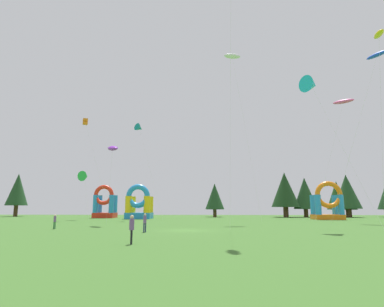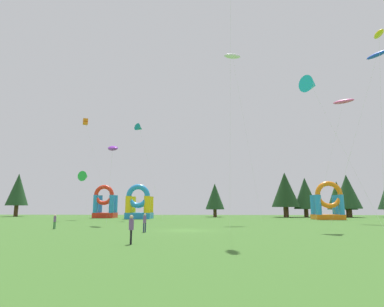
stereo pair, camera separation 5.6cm
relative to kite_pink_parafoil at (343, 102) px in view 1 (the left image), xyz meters
The scene contains 23 objects.
ground_plane 36.27m from the kite_pink_parafoil, 143.54° to the right, with size 120.00×120.00×0.00m, color #3D6B28.
kite_pink_parafoil is the anchor object (origin of this frame).
kite_blue_parafoil 14.44m from the kite_pink_parafoil, 97.34° to the right, with size 5.88×7.52×21.00m.
kite_teal_delta 36.23m from the kite_pink_parafoil, 168.42° to the left, with size 6.43×4.81×18.08m.
kite_white_parafoil 19.77m from the kite_pink_parafoil, behind, with size 5.73×2.54×27.67m.
kite_yellow_parafoil 21.59m from the kite_pink_parafoil, 104.05° to the right, with size 2.09×6.22×19.84m.
kite_purple_parafoil 37.70m from the kite_pink_parafoil, 165.32° to the right, with size 2.65×3.39×10.90m.
kite_green_delta 47.46m from the kite_pink_parafoil, behind, with size 2.41×2.11×8.95m.
kite_cyan_delta 19.27m from the kite_pink_parafoil, 123.60° to the right, with size 5.15×7.00×17.28m.
kite_orange_box 46.03m from the kite_pink_parafoil, behind, with size 5.54×3.21×18.88m.
person_near_camera 39.71m from the kite_pink_parafoil, 144.06° to the right, with size 0.41×0.41×1.74m.
person_far_side 46.40m from the kite_pink_parafoil, 156.82° to the right, with size 0.29×0.29×1.56m.
person_left_edge 44.72m from the kite_pink_parafoil, 132.36° to the right, with size 0.40×0.40×1.85m.
inflatable_orange_dome 41.75m from the kite_pink_parafoil, 161.43° to the left, with size 4.95×4.63×6.77m.
inflatable_red_slide 50.54m from the kite_pink_parafoil, 159.34° to the left, with size 4.48×3.74×6.96m.
inflatable_blue_arch 19.65m from the kite_pink_parafoil, 89.53° to the left, with size 5.23×3.89×7.08m.
tree_row_0 74.89m from the kite_pink_parafoil, 160.04° to the left, with size 5.10×5.10×10.50m.
tree_row_1 34.77m from the kite_pink_parafoil, 131.37° to the left, with size 4.42×4.42×7.74m.
tree_row_2 26.69m from the kite_pink_parafoil, 101.82° to the left, with size 6.28×6.28×10.18m.
tree_row_3 27.13m from the kite_pink_parafoil, 90.23° to the left, with size 5.32×5.32×9.02m.
tree_row_4 29.29m from the kite_pink_parafoil, 72.81° to the left, with size 4.75×4.75×8.23m.
tree_row_5 28.18m from the kite_pink_parafoil, 68.04° to the left, with size 5.94×5.94×9.62m.
tree_row_6 30.06m from the kite_pink_parafoil, 67.02° to the left, with size 3.07×3.07×6.71m.
Camera 1 is at (2.07, -32.77, 2.42)m, focal length 29.55 mm.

